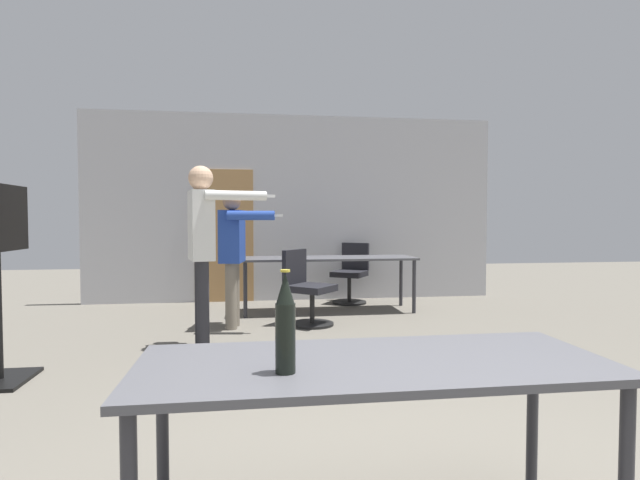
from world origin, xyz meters
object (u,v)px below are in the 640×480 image
at_px(office_chair_side_rolled, 307,290).
at_px(beer_bottle, 285,324).
at_px(person_right_polo, 233,247).
at_px(person_center_tall, 203,236).
at_px(office_chair_far_right, 351,275).

distance_m(office_chair_side_rolled, beer_bottle, 4.36).
bearing_deg(person_right_polo, person_center_tall, -8.24).
bearing_deg(office_chair_side_rolled, beer_bottle, 33.13).
height_order(person_center_tall, office_chair_far_right, person_center_tall).
bearing_deg(beer_bottle, office_chair_far_right, 76.12).
bearing_deg(office_chair_side_rolled, person_center_tall, -10.04).
bearing_deg(office_chair_far_right, beer_bottle, 108.93).
bearing_deg(person_right_polo, office_chair_side_rolled, 101.17).
height_order(person_right_polo, office_chair_far_right, person_right_polo).
relative_size(person_right_polo, office_chair_far_right, 1.76).
distance_m(person_right_polo, office_chair_far_right, 2.38).
distance_m(office_chair_far_right, office_chair_side_rolled, 1.73).
xyz_separation_m(office_chair_far_right, beer_bottle, (-1.43, -5.79, 0.50)).
relative_size(person_right_polo, office_chair_side_rolled, 1.76).
distance_m(person_center_tall, office_chair_side_rolled, 1.63).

